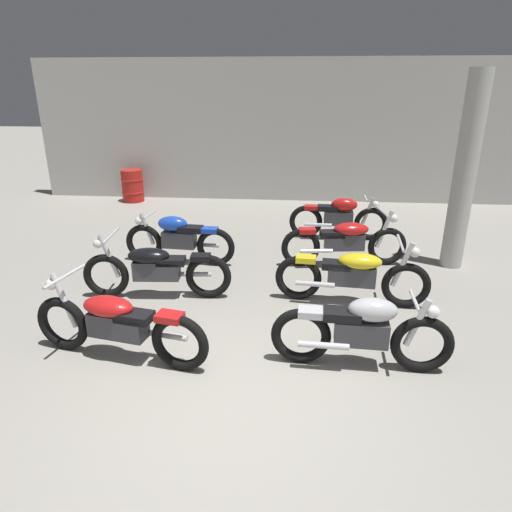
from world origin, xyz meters
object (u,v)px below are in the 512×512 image
Objects in this scene: motorcycle_left_row_0 at (117,323)px; motorcycle_right_row_2 at (345,241)px; motorcycle_left_row_1 at (156,269)px; motorcycle_right_row_0 at (362,330)px; oil_drum at (133,186)px; support_pillar at (465,174)px; motorcycle_left_row_2 at (179,238)px; motorcycle_right_row_1 at (353,274)px; motorcycle_right_row_3 at (339,217)px.

motorcycle_right_row_2 is at bearing 48.02° from motorcycle_left_row_0.
motorcycle_left_row_1 reaches higher than motorcycle_right_row_0.
motorcycle_right_row_0 is 2.32× the size of oil_drum.
motorcycle_left_row_1 reaches higher than oil_drum.
motorcycle_left_row_2 is (-4.73, -0.31, -1.14)m from support_pillar.
oil_drum is (-7.08, 4.01, -1.18)m from support_pillar.
motorcycle_left_row_2 is at bearing -61.43° from oil_drum.
motorcycle_right_row_0 is (2.76, -1.53, 0.01)m from motorcycle_left_row_1.
motorcycle_left_row_1 is at bearing 91.54° from motorcycle_left_row_0.
motorcycle_right_row_0 is 3.06m from motorcycle_right_row_2.
motorcycle_left_row_2 is 3.13m from motorcycle_right_row_1.
support_pillar is 2.53m from motorcycle_right_row_3.
motorcycle_left_row_1 is 4.14m from motorcycle_right_row_3.
motorcycle_left_row_1 is at bearing -133.87° from motorcycle_right_row_3.
motorcycle_right_row_3 is (2.87, 2.99, 0.01)m from motorcycle_left_row_1.
oil_drum is (-5.12, 7.23, -0.03)m from motorcycle_right_row_0.
motorcycle_left_row_0 is 2.99m from motorcycle_left_row_2.
motorcycle_left_row_0 reaches higher than oil_drum.
oil_drum is at bearing 108.23° from motorcycle_left_row_0.
motorcycle_left_row_1 is at bearing -151.94° from motorcycle_right_row_2.
motorcycle_right_row_3 is at bearing 89.10° from motorcycle_right_row_1.
motorcycle_left_row_1 is at bearing -67.48° from oil_drum.
motorcycle_right_row_0 is at bearing -91.46° from motorcycle_right_row_3.
motorcycle_left_row_0 is at bearing -88.96° from motorcycle_left_row_2.
motorcycle_left_row_2 is at bearing -176.24° from support_pillar.
motorcycle_left_row_2 and motorcycle_right_row_0 have the same top height.
motorcycle_right_row_2 is at bearing 88.02° from motorcycle_right_row_0.
motorcycle_left_row_1 is 6.17m from oil_drum.
motorcycle_right_row_2 reaches higher than oil_drum.
motorcycle_left_row_0 is 2.53× the size of oil_drum.
motorcycle_left_row_0 and motorcycle_right_row_2 have the same top height.
support_pillar is 1.47× the size of motorcycle_right_row_1.
motorcycle_right_row_0 is (-1.96, -3.22, -1.14)m from support_pillar.
support_pillar is 2.19m from motorcycle_right_row_2.
support_pillar reaches higher than motorcycle_right_row_3.
oil_drum is at bearing 112.52° from motorcycle_left_row_1.
motorcycle_left_row_2 is at bearing 133.57° from motorcycle_right_row_0.
motorcycle_left_row_1 is at bearing -160.27° from support_pillar.
motorcycle_left_row_2 is at bearing 90.46° from motorcycle_left_row_1.
motorcycle_right_row_2 reaches higher than motorcycle_right_row_0.
support_pillar is 1.62× the size of motorcycle_right_row_0.
motorcycle_right_row_3 is at bearing 29.14° from motorcycle_left_row_2.
motorcycle_right_row_3 is (-1.84, 1.30, -1.14)m from support_pillar.
motorcycle_right_row_3 is at bearing 89.62° from motorcycle_right_row_2.
motorcycle_right_row_1 is at bearing 1.00° from motorcycle_left_row_1.
motorcycle_left_row_0 and motorcycle_right_row_1 have the same top height.
support_pillar is at bearing 40.99° from motorcycle_right_row_1.
motorcycle_left_row_2 is at bearing 154.86° from motorcycle_right_row_1.
motorcycle_left_row_1 reaches higher than motorcycle_right_row_3.
motorcycle_left_row_0 reaches higher than motorcycle_left_row_2.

